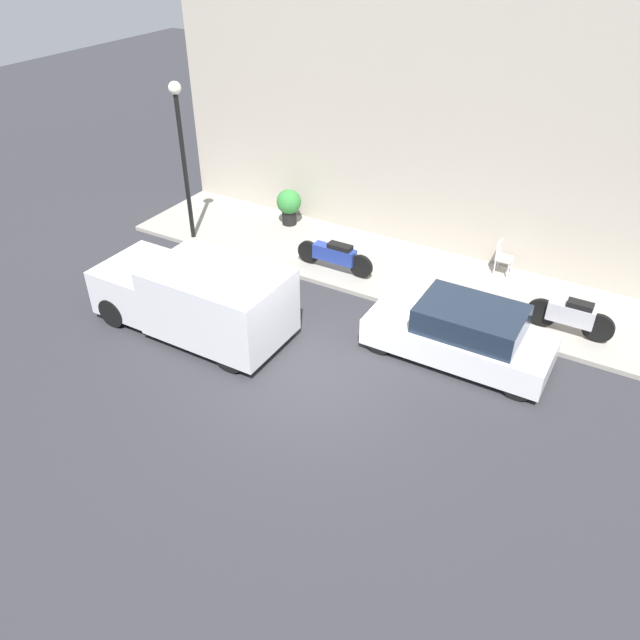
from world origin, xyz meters
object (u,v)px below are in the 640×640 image
Objects in this scene: scooter_silver at (571,316)px; streetlamp at (181,140)px; delivery_van at (194,296)px; cafe_chair at (502,256)px; parked_car at (462,333)px; potted_plant at (289,204)px; motorcycle_blue at (335,255)px.

streetlamp is (-0.45, 10.26, 2.33)m from scooter_silver.
cafe_chair is at bearing -42.20° from delivery_van.
scooter_silver is (1.89, -1.83, -0.04)m from parked_car.
scooter_silver is 10.53m from streetlamp.
potted_plant is at bearing 10.50° from delivery_van.
cafe_chair is at bearing 47.74° from scooter_silver.
cafe_chair is at bearing 4.00° from parked_car.
parked_car is at bearing -70.32° from delivery_van.
motorcycle_blue is at bearing 90.99° from scooter_silver.
motorcycle_blue is 0.51× the size of streetlamp.
parked_car is at bearing 135.92° from scooter_silver.
streetlamp is 8.80m from cafe_chair.
delivery_van is at bearing 109.68° from parked_car.
motorcycle_blue is at bearing -124.90° from potted_plant.
parked_car is 0.86× the size of delivery_van.
scooter_silver is 1.78× the size of potted_plant.
motorcycle_blue is at bearing 65.96° from parked_car.
potted_plant is at bearing 78.89° from scooter_silver.
motorcycle_blue is at bearing 118.17° from cafe_chair.
parked_car is 4.46× the size of cafe_chair.
parked_car is 1.78× the size of motorcycle_blue.
streetlamp reaches higher than motorcycle_blue.
potted_plant is at bearing 92.46° from cafe_chair.
scooter_silver is at bearing -101.11° from potted_plant.
delivery_van is 4.24× the size of potted_plant.
parked_car is 8.85m from streetlamp.
delivery_van is (-1.96, 5.49, 0.26)m from parked_car.
cafe_chair is at bearing -73.90° from streetlamp.
streetlamp is at bearing 106.10° from cafe_chair.
motorcycle_blue is at bearing -21.45° from delivery_van.
streetlamp is 4.95× the size of cafe_chair.
delivery_van is 1.05× the size of streetlamp.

